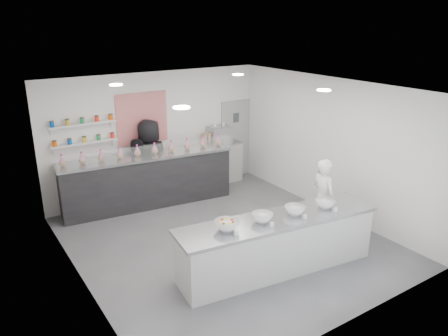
% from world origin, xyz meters
% --- Properties ---
extents(floor, '(6.00, 6.00, 0.00)m').
position_xyz_m(floor, '(0.00, 0.00, 0.00)').
color(floor, '#515156').
rests_on(floor, ground).
extents(ceiling, '(6.00, 6.00, 0.00)m').
position_xyz_m(ceiling, '(0.00, 0.00, 3.00)').
color(ceiling, white).
rests_on(ceiling, floor).
extents(back_wall, '(5.50, 0.00, 5.50)m').
position_xyz_m(back_wall, '(0.00, 3.00, 1.50)').
color(back_wall, white).
rests_on(back_wall, floor).
extents(left_wall, '(0.00, 6.00, 6.00)m').
position_xyz_m(left_wall, '(-2.75, 0.00, 1.50)').
color(left_wall, white).
rests_on(left_wall, floor).
extents(right_wall, '(0.00, 6.00, 6.00)m').
position_xyz_m(right_wall, '(2.75, 0.00, 1.50)').
color(right_wall, white).
rests_on(right_wall, floor).
extents(back_door, '(0.88, 0.04, 2.10)m').
position_xyz_m(back_door, '(2.30, 2.97, 1.05)').
color(back_door, '#989895').
rests_on(back_door, floor).
extents(pattern_panel, '(1.25, 0.03, 1.20)m').
position_xyz_m(pattern_panel, '(-0.35, 2.98, 1.95)').
color(pattern_panel, '#B40008').
rests_on(pattern_panel, back_wall).
extents(jar_shelf_lower, '(1.45, 0.22, 0.04)m').
position_xyz_m(jar_shelf_lower, '(-1.75, 2.90, 1.60)').
color(jar_shelf_lower, silver).
rests_on(jar_shelf_lower, back_wall).
extents(jar_shelf_upper, '(1.45, 0.22, 0.04)m').
position_xyz_m(jar_shelf_upper, '(-1.75, 2.90, 2.02)').
color(jar_shelf_upper, silver).
rests_on(jar_shelf_upper, back_wall).
extents(preserve_jars, '(1.45, 0.10, 0.56)m').
position_xyz_m(preserve_jars, '(-1.75, 2.88, 1.88)').
color(preserve_jars, '#F85200').
rests_on(preserve_jars, jar_shelf_lower).
extents(downlight_0, '(0.24, 0.24, 0.02)m').
position_xyz_m(downlight_0, '(-1.40, -1.00, 2.98)').
color(downlight_0, white).
rests_on(downlight_0, ceiling).
extents(downlight_1, '(0.24, 0.24, 0.02)m').
position_xyz_m(downlight_1, '(1.40, -1.00, 2.98)').
color(downlight_1, white).
rests_on(downlight_1, ceiling).
extents(downlight_2, '(0.24, 0.24, 0.02)m').
position_xyz_m(downlight_2, '(-1.40, 1.60, 2.98)').
color(downlight_2, white).
rests_on(downlight_2, ceiling).
extents(downlight_3, '(0.24, 0.24, 0.02)m').
position_xyz_m(downlight_3, '(1.40, 1.60, 2.98)').
color(downlight_3, white).
rests_on(downlight_3, ceiling).
extents(prep_counter, '(3.69, 1.27, 0.98)m').
position_xyz_m(prep_counter, '(0.19, -1.35, 0.49)').
color(prep_counter, '#B2B3AD').
rests_on(prep_counter, floor).
extents(back_bar, '(4.00, 1.20, 1.22)m').
position_xyz_m(back_bar, '(-0.53, 2.44, 0.61)').
color(back_bar, black).
rests_on(back_bar, floor).
extents(sneeze_guard, '(3.86, 0.49, 0.33)m').
position_xyz_m(sneeze_guard, '(-0.57, 2.10, 1.39)').
color(sneeze_guard, white).
rests_on(sneeze_guard, back_bar).
extents(espresso_ledge, '(1.44, 0.46, 1.07)m').
position_xyz_m(espresso_ledge, '(1.55, 2.78, 0.54)').
color(espresso_ledge, '#B2B3AD').
rests_on(espresso_ledge, floor).
extents(espresso_machine, '(0.59, 0.41, 0.45)m').
position_xyz_m(espresso_machine, '(1.66, 2.78, 1.30)').
color(espresso_machine, '#93969E').
rests_on(espresso_machine, espresso_ledge).
extents(cup_stacks, '(0.24, 0.24, 0.33)m').
position_xyz_m(cup_stacks, '(1.26, 2.78, 1.24)').
color(cup_stacks, '#9E8664').
rests_on(cup_stacks, espresso_ledge).
extents(prep_bowls, '(2.36, 0.76, 0.15)m').
position_xyz_m(prep_bowls, '(0.19, -1.35, 1.06)').
color(prep_bowls, white).
rests_on(prep_bowls, prep_counter).
extents(label_cards, '(2.01, 0.04, 0.07)m').
position_xyz_m(label_cards, '(0.25, -1.85, 1.02)').
color(label_cards, white).
rests_on(label_cards, prep_counter).
extents(cookie_bags, '(3.74, 0.61, 0.27)m').
position_xyz_m(cookie_bags, '(-0.53, 2.44, 1.36)').
color(cookie_bags, '#C95A88').
rests_on(cookie_bags, back_bar).
extents(woman_prep, '(0.44, 0.62, 1.63)m').
position_xyz_m(woman_prep, '(1.72, -0.90, 0.82)').
color(woman_prep, white).
rests_on(woman_prep, floor).
extents(staff_left, '(0.89, 0.77, 1.57)m').
position_xyz_m(staff_left, '(-0.68, 2.69, 0.78)').
color(staff_left, black).
rests_on(staff_left, floor).
extents(staff_right, '(1.01, 0.70, 1.98)m').
position_xyz_m(staff_right, '(-0.33, 2.69, 0.99)').
color(staff_right, black).
rests_on(staff_right, floor).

